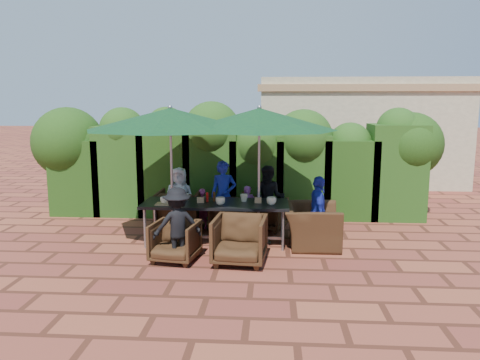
# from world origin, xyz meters

# --- Properties ---
(ground) EXTENTS (80.00, 80.00, 0.00)m
(ground) POSITION_xyz_m (0.00, 0.00, 0.00)
(ground) COLOR brown
(ground) RESTS_ON ground
(dining_table) EXTENTS (2.58, 0.90, 0.75)m
(dining_table) POSITION_xyz_m (-0.16, 0.14, 0.68)
(dining_table) COLOR black
(dining_table) RESTS_ON ground
(umbrella_left) EXTENTS (3.00, 3.00, 2.46)m
(umbrella_left) POSITION_xyz_m (-0.95, 0.17, 2.21)
(umbrella_left) COLOR gray
(umbrella_left) RESTS_ON ground
(umbrella_right) EXTENTS (2.71, 2.71, 2.46)m
(umbrella_right) POSITION_xyz_m (0.60, 0.19, 2.21)
(umbrella_right) COLOR gray
(umbrella_right) RESTS_ON ground
(chair_far_left) EXTENTS (0.84, 0.79, 0.86)m
(chair_far_left) POSITION_xyz_m (-1.01, 1.06, 0.43)
(chair_far_left) COLOR black
(chair_far_left) RESTS_ON ground
(chair_far_mid) EXTENTS (0.85, 0.81, 0.78)m
(chair_far_mid) POSITION_xyz_m (-0.06, 1.12, 0.39)
(chair_far_mid) COLOR black
(chair_far_mid) RESTS_ON ground
(chair_far_right) EXTENTS (0.86, 0.83, 0.70)m
(chair_far_right) POSITION_xyz_m (0.74, 1.15, 0.35)
(chair_far_right) COLOR black
(chair_far_right) RESTS_ON ground
(chair_near_left) EXTENTS (0.79, 0.75, 0.71)m
(chair_near_left) POSITION_xyz_m (-0.70, -0.84, 0.35)
(chair_near_left) COLOR black
(chair_near_left) RESTS_ON ground
(chair_near_right) EXTENTS (0.87, 0.82, 0.83)m
(chair_near_right) POSITION_xyz_m (0.33, -0.87, 0.41)
(chair_near_right) COLOR black
(chair_near_right) RESTS_ON ground
(chair_end_right) EXTENTS (0.72, 1.10, 0.96)m
(chair_end_right) POSITION_xyz_m (1.53, 0.13, 0.48)
(chair_end_right) COLOR black
(chair_end_right) RESTS_ON ground
(adult_far_left) EXTENTS (0.64, 0.41, 1.24)m
(adult_far_left) POSITION_xyz_m (-1.00, 1.09, 0.62)
(adult_far_left) COLOR silver
(adult_far_left) RESTS_ON ground
(adult_far_mid) EXTENTS (0.53, 0.44, 1.38)m
(adult_far_mid) POSITION_xyz_m (-0.11, 1.03, 0.69)
(adult_far_mid) COLOR #1D299F
(adult_far_mid) RESTS_ON ground
(adult_far_right) EXTENTS (0.66, 0.46, 1.29)m
(adult_far_right) POSITION_xyz_m (0.78, 1.08, 0.64)
(adult_far_right) COLOR black
(adult_far_right) RESTS_ON ground
(adult_near_left) EXTENTS (0.84, 0.60, 1.19)m
(adult_near_left) POSITION_xyz_m (-0.65, -0.85, 0.60)
(adult_near_left) COLOR black
(adult_near_left) RESTS_ON ground
(adult_end_right) EXTENTS (0.42, 0.76, 1.25)m
(adult_end_right) POSITION_xyz_m (1.64, 0.07, 0.63)
(adult_end_right) COLOR #1D299F
(adult_end_right) RESTS_ON ground
(child_left) EXTENTS (0.34, 0.30, 0.80)m
(child_left) POSITION_xyz_m (-0.55, 1.13, 0.40)
(child_left) COLOR #D54B9B
(child_left) RESTS_ON ground
(child_right) EXTENTS (0.37, 0.34, 0.86)m
(child_right) POSITION_xyz_m (0.36, 1.18, 0.43)
(child_right) COLOR #AD53B4
(child_right) RESTS_ON ground
(pedestrian_a) EXTENTS (1.80, 1.44, 1.86)m
(pedestrian_a) POSITION_xyz_m (1.76, 4.06, 0.93)
(pedestrian_a) COLOR #217B3A
(pedestrian_a) RESTS_ON ground
(pedestrian_b) EXTENTS (0.80, 0.56, 1.53)m
(pedestrian_b) POSITION_xyz_m (2.31, 4.43, 0.77)
(pedestrian_b) COLOR #D54B9B
(pedestrian_b) RESTS_ON ground
(pedestrian_c) EXTENTS (1.07, 1.08, 1.63)m
(pedestrian_c) POSITION_xyz_m (3.69, 4.37, 0.81)
(pedestrian_c) COLOR gray
(pedestrian_c) RESTS_ON ground
(cup_a) EXTENTS (0.16, 0.16, 0.13)m
(cup_a) POSITION_xyz_m (-1.04, -0.01, 0.81)
(cup_a) COLOR beige
(cup_a) RESTS_ON dining_table
(cup_b) EXTENTS (0.14, 0.14, 0.13)m
(cup_b) POSITION_xyz_m (-0.73, 0.27, 0.81)
(cup_b) COLOR beige
(cup_b) RESTS_ON dining_table
(cup_c) EXTENTS (0.17, 0.17, 0.13)m
(cup_c) POSITION_xyz_m (-0.06, -0.04, 0.82)
(cup_c) COLOR beige
(cup_c) RESTS_ON dining_table
(cup_d) EXTENTS (0.14, 0.14, 0.13)m
(cup_d) POSITION_xyz_m (0.33, 0.26, 0.82)
(cup_d) COLOR beige
(cup_d) RESTS_ON dining_table
(cup_e) EXTENTS (0.17, 0.17, 0.14)m
(cup_e) POSITION_xyz_m (0.83, 0.03, 0.82)
(cup_e) COLOR beige
(cup_e) RESTS_ON dining_table
(ketchup_bottle) EXTENTS (0.04, 0.04, 0.17)m
(ketchup_bottle) POSITION_xyz_m (-0.32, 0.19, 0.83)
(ketchup_bottle) COLOR #B20C0A
(ketchup_bottle) RESTS_ON dining_table
(sauce_bottle) EXTENTS (0.04, 0.04, 0.17)m
(sauce_bottle) POSITION_xyz_m (-0.20, 0.25, 0.83)
(sauce_bottle) COLOR #4C230C
(sauce_bottle) RESTS_ON dining_table
(serving_tray) EXTENTS (0.35, 0.25, 0.02)m
(serving_tray) POSITION_xyz_m (-1.01, -0.07, 0.76)
(serving_tray) COLOR tan
(serving_tray) RESTS_ON dining_table
(number_block_left) EXTENTS (0.12, 0.06, 0.10)m
(number_block_left) POSITION_xyz_m (-0.43, 0.10, 0.80)
(number_block_left) COLOR tan
(number_block_left) RESTS_ON dining_table
(number_block_right) EXTENTS (0.12, 0.06, 0.10)m
(number_block_right) POSITION_xyz_m (0.59, 0.15, 0.80)
(number_block_right) COLOR tan
(number_block_right) RESTS_ON dining_table
(hedge_wall) EXTENTS (9.10, 1.60, 2.53)m
(hedge_wall) POSITION_xyz_m (-0.15, 2.32, 1.33)
(hedge_wall) COLOR #17330D
(hedge_wall) RESTS_ON ground
(building) EXTENTS (6.20, 3.08, 3.20)m
(building) POSITION_xyz_m (3.50, 6.99, 1.61)
(building) COLOR beige
(building) RESTS_ON ground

